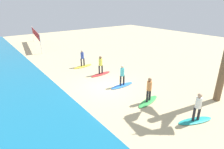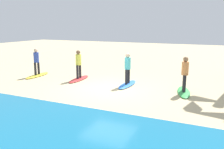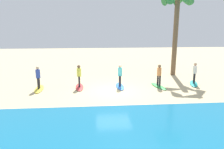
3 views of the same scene
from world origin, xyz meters
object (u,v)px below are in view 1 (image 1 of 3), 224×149
Objects in this scene: surfer_green at (149,88)px; surfer_red at (101,64)px; surfboard_red at (101,74)px; surfboard_teal at (195,121)px; surfer_blue at (122,74)px; volleyball_net at (36,34)px; surfboard_blue at (122,85)px; surfer_yellow at (82,57)px; surfboard_yellow at (83,66)px; surfer_teal at (198,105)px; surfboard_green at (148,101)px.

surfer_red is (6.01, -0.28, 0.00)m from surfer_green.
surfboard_red is at bearing -2.63° from surfer_green.
surfboard_teal and surfboard_red have the same top height.
surfboard_teal is at bearing -177.50° from surfer_blue.
surfer_green is 21.06m from volleyball_net.
surfboard_red is (3.06, -0.05, 0.00)m from surfboard_blue.
surfboard_blue is at bearing -178.07° from surfer_yellow.
surfboard_blue is 0.23× the size of volleyball_net.
surfer_red reaches higher than surfboard_yellow.
surfer_green reaches higher than surfboard_blue.
surfer_teal reaches higher than surfboard_yellow.
surfer_red is (3.06, -0.05, 0.99)m from surfboard_blue.
surfboard_yellow is at bearing -175.46° from volleyball_net.
surfboard_red is at bearing -0.87° from surfer_blue.
surfer_teal is 3.06m from surfer_green.
surfer_blue reaches higher than surfboard_teal.
surfboard_blue is at bearing 2.50° from surfer_teal.
surfer_red is 0.18× the size of volleyball_net.
surfer_green is 0.78× the size of surfboard_red.
surfboard_red is (3.06, -0.05, -0.99)m from surfer_blue.
surfboard_blue is 6.06m from surfer_yellow.
surfboard_yellow is at bearing 1.93° from surfer_blue.
surfer_yellow is (8.92, -0.03, 0.99)m from surfboard_green.
surfer_teal is 11.95m from surfer_yellow.
surfboard_teal is 1.28× the size of surfer_blue.
surfer_green reaches higher than surfboard_green.
surfer_blue is at bearing -178.07° from surfer_yellow.
surfboard_red is 2.93m from surfboard_yellow.
surfer_yellow is at bearing 1.93° from surfer_blue.
surfboard_blue is (2.95, -0.23, 0.00)m from surfboard_green.
surfboard_green is 0.23× the size of volleyball_net.
surfer_teal is 3.22m from surfboard_green.
surfboard_yellow is 12.26m from volleyball_net.
surfboard_teal is 3.06m from surfboard_green.
surfboard_green and surfboard_red have the same top height.
surfboard_yellow is (11.94, 0.46, -0.99)m from surfer_teal.
surfer_green is 1.00× the size of surfer_blue.
surfboard_yellow is 0.23× the size of volleyball_net.
surfboard_green is at bearing 9.22° from surfer_teal.
surfer_blue is (5.97, 0.26, 0.99)m from surfboard_teal.
surfboard_blue is 3.06m from surfboard_red.
surfer_yellow is at bearing -66.68° from surfboard_teal.
surfer_green is 0.78× the size of surfboard_yellow.
surfer_teal is 1.00× the size of surfer_blue.
surfer_blue is 3.22m from surfboard_red.
surfer_red is (6.01, -0.28, 0.99)m from surfboard_green.
volleyball_net is (15.01, 1.21, 1.74)m from surfboard_red.
surfboard_teal is 24.15m from volleyball_net.
surfboard_green is 0.99m from surfer_green.
surfboard_teal is at bearing 92.60° from surfboard_blue.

